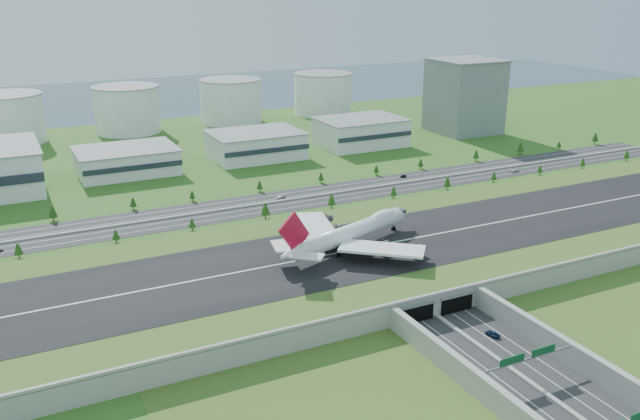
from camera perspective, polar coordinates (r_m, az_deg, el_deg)
name	(u,v)px	position (r m, az deg, el deg)	size (l,w,h in m)	color
ground	(366,266)	(283.91, 3.86, -4.71)	(1200.00, 1200.00, 0.00)	#2C5C1D
airfield_deck	(366,257)	(282.22, 3.89, -3.95)	(520.00, 100.00, 9.20)	#979791
underpass_road	(537,378)	(212.48, 17.79, -13.31)	(38.80, 120.40, 8.00)	#28282B
sign_gantry_near	(527,360)	(213.30, 17.07, -11.99)	(38.70, 0.70, 9.80)	gray
north_expressway	(277,202)	(363.60, -3.64, 0.67)	(560.00, 36.00, 0.12)	#28282B
tree_row	(277,193)	(363.12, -3.68, 1.41)	(500.55, 48.67, 8.37)	#3D2819
hangar_mid_a	(127,161)	(433.56, -15.98, 4.00)	(58.00, 42.00, 15.00)	silver
hangar_mid_b	(256,145)	(455.27, -5.43, 5.46)	(58.00, 42.00, 17.00)	silver
hangar_mid_c	(360,132)	(488.50, 3.40, 6.56)	(58.00, 42.00, 19.00)	silver
office_tower	(464,96)	(541.75, 12.07, 9.34)	(46.00, 46.00, 55.00)	slate
fuel_tank_a	(8,119)	(542.85, -24.81, 6.97)	(50.00, 50.00, 35.00)	silver
fuel_tank_b	(127,110)	(551.36, -15.94, 8.14)	(50.00, 50.00, 35.00)	silver
fuel_tank_c	(231,101)	(572.50, -7.49, 9.07)	(50.00, 50.00, 35.00)	silver
fuel_tank_d	(323,94)	(604.95, 0.24, 9.75)	(50.00, 50.00, 35.00)	silver
bay_water	(130,97)	(725.40, -15.72, 9.19)	(1200.00, 260.00, 0.06)	#314D5F
boeing_747	(350,233)	(277.90, 2.51, -1.95)	(74.04, 68.81, 23.79)	white
car_0	(472,370)	(216.20, 12.66, -12.99)	(1.89, 4.71, 1.60)	#A5A5A9
car_2	(492,334)	(237.37, 14.31, -10.07)	(2.46, 5.34, 1.48)	#0C1E3D
car_5	(403,176)	(411.70, 7.03, 2.85)	(1.43, 4.10, 1.35)	black
car_6	(515,171)	(437.33, 16.10, 3.21)	(2.49, 5.40, 1.50)	#BCBCC1
car_7	(281,197)	(369.62, -3.34, 1.13)	(2.37, 5.82, 1.69)	silver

